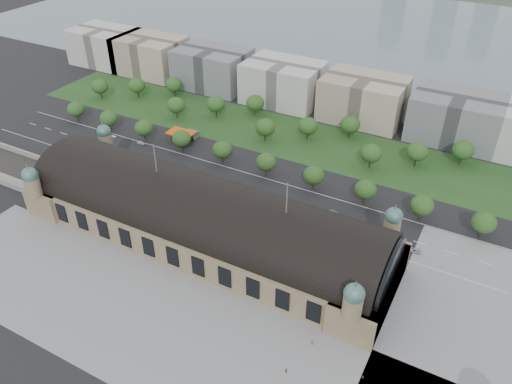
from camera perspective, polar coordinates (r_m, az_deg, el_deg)
The scene contains 56 objects.
ground at distance 199.87m, azimuth -5.91°, elevation -5.33°, with size 900.00×900.00×0.00m, color black.
station at distance 193.46m, azimuth -6.09°, elevation -3.00°, with size 150.00×48.40×44.30m.
track_cutting at distance 266.85m, azimuth -26.35°, elevation 2.27°, with size 70.00×24.00×3.10m.
plaza_south at distance 170.98m, azimuth -11.36°, elevation -14.66°, with size 190.00×48.00×0.12m, color gray.
plaza_east at distance 178.72m, azimuth 23.98°, elevation -15.03°, with size 56.00×100.00×0.12m, color gray.
road_slab at distance 234.22m, azimuth -4.91°, elevation 1.42°, with size 260.00×26.00×0.10m, color black.
grass_belt at distance 273.25m, azimuth 2.21°, elevation 6.72°, with size 300.00×45.00×0.10m, color #234A1D.
petrol_station at distance 268.98m, azimuth -7.95°, elevation 6.62°, with size 14.00×13.00×5.05m.
lake at distance 450.41m, azimuth 16.30°, elevation 16.83°, with size 700.00×320.00×0.08m, color slate.
office_0 at distance 383.96m, azimuth -16.82°, elevation 15.66°, with size 45.00×32.00×24.00m, color beige.
office_1 at distance 358.04m, azimuth -11.98°, elevation 15.03°, with size 45.00×32.00×24.00m, color #B9A791.
office_2 at distance 329.63m, azimuth -4.98°, elevation 13.93°, with size 45.00×32.00×24.00m, color slate.
office_3 at distance 306.79m, azimuth 3.11°, elevation 12.40°, with size 45.00×32.00×24.00m, color beige.
office_4 at distance 290.83m, azimuth 12.16°, elevation 10.38°, with size 45.00×32.00×24.00m, color #B9A791.
office_5 at distance 282.92m, azimuth 21.84°, elevation 7.90°, with size 45.00×32.00×24.00m, color slate.
tree_row_0 at distance 300.31m, azimuth -19.89°, elevation 8.89°, with size 9.60×9.60×11.52m.
tree_row_1 at distance 284.02m, azimuth -16.49°, elevation 8.08°, with size 9.60×9.60×11.52m.
tree_row_2 at distance 268.88m, azimuth -12.71°, elevation 7.15°, with size 9.60×9.60×11.52m.
tree_row_3 at distance 255.10m, azimuth -8.52°, elevation 6.07°, with size 9.60×9.60×11.52m.
tree_row_4 at distance 242.92m, azimuth -3.90°, elevation 4.84°, with size 9.60×9.60×11.52m.
tree_row_5 at distance 232.59m, azimuth 1.15°, elevation 3.46°, with size 9.60×9.60×11.52m.
tree_row_6 at distance 224.36m, azimuth 6.60°, elevation 1.93°, with size 9.60×9.60×11.52m.
tree_row_7 at distance 218.46m, azimuth 12.40°, elevation 0.28°, with size 9.60×9.60×11.52m.
tree_row_8 at distance 215.10m, azimuth 18.44°, elevation -1.44°, with size 9.60×9.60×11.52m.
tree_row_9 at distance 214.39m, azimuth 24.61°, elevation -3.17°, with size 9.60×9.60×11.52m.
tree_belt_0 at distance 325.40m, azimuth -17.43°, elevation 11.45°, with size 10.40×10.40×12.48m.
tree_belt_1 at distance 320.93m, azimuth -13.45°, elevation 11.77°, with size 10.40×10.40×12.48m.
tree_belt_2 at distance 317.98m, azimuth -9.38°, elevation 12.04°, with size 10.40×10.40×12.48m.
tree_belt_3 at distance 289.85m, azimuth -9.13°, elevation 9.78°, with size 10.40×10.40×12.48m.
tree_belt_4 at distance 288.60m, azimuth -4.63°, elevation 10.00°, with size 10.40×10.40×12.48m.
tree_belt_5 at distance 289.09m, azimuth -0.10°, elevation 10.16°, with size 10.40×10.40×12.48m.
tree_belt_6 at distance 261.99m, azimuth 1.06°, elevation 7.42°, with size 10.40×10.40×12.48m.
tree_belt_7 at distance 264.72m, azimuth 5.96°, elevation 7.54°, with size 10.40×10.40×12.48m.
tree_belt_8 at distance 269.31m, azimuth 10.72°, elevation 7.60°, with size 10.40×10.40×12.48m.
tree_belt_9 at distance 244.46m, azimuth 13.04°, elevation 4.34°, with size 10.40×10.40×12.48m.
tree_belt_10 at distance 251.73m, azimuth 17.96°, elevation 4.41°, with size 10.40×10.40×12.48m.
tree_belt_11 at distance 260.73m, azimuth 22.58°, elevation 4.45°, with size 10.40×10.40×12.48m.
traffic_car_0 at distance 271.74m, azimuth -18.84°, elevation 4.75°, with size 1.60×3.97×1.35m, color #B8B8BA.
traffic_car_1 at distance 269.21m, azimuth -13.03°, elevation 5.51°, with size 1.47×4.22×1.39m, color #9A9BA2.
traffic_car_2 at distance 253.96m, azimuth -15.21°, elevation 3.31°, with size 2.69×5.83×1.62m, color black.
traffic_car_4 at distance 215.44m, azimuth 1.05°, elevation -1.53°, with size 1.62×4.04×1.38m, color #181843.
traffic_car_5 at distance 213.65m, azimuth 8.87°, elevation -2.33°, with size 1.61×4.62×1.52m, color #5A5C62.
traffic_car_6 at distance 201.87m, azimuth 17.62°, elevation -6.34°, with size 2.49×5.40×1.50m, color silver.
parked_car_0 at distance 258.45m, azimuth -18.09°, elevation 3.32°, with size 1.55×4.45×1.47m, color black.
parked_car_1 at distance 249.18m, azimuth -15.78°, elevation 2.54°, with size 2.47×5.37×1.49m, color maroon.
parked_car_2 at distance 248.52m, azimuth -14.91°, elevation 2.62°, with size 2.28×5.61×1.63m, color #181F44.
parked_car_3 at distance 237.17m, azimuth -11.33°, elevation 1.49°, with size 1.75×4.34×1.48m, color slate.
parked_car_4 at distance 237.11m, azimuth -11.30°, elevation 1.47°, with size 1.49×4.28×1.41m, color silver.
parked_car_5 at distance 225.32m, azimuth -8.51°, elevation -0.12°, with size 2.57×5.58×1.55m, color #989CA0.
parked_car_6 at distance 222.51m, azimuth -7.35°, elevation -0.50°, with size 2.18×5.36×1.55m, color black.
bus_west at distance 223.59m, azimuth -5.31°, elevation 0.12°, with size 2.79×11.92×3.32m, color red.
bus_mid at distance 210.25m, azimuth 1.89°, elevation -2.19°, with size 3.08×13.15×3.66m, color beige.
bus_east at distance 212.54m, azimuth 0.46°, elevation -1.79°, with size 2.70×11.53×3.21m, color silver.
pedestrian_0 at distance 162.88m, azimuth 6.41°, elevation -16.86°, with size 0.85×0.48×1.73m, color gray.
pedestrian_1 at distance 156.28m, azimuth 3.47°, elevation -19.74°, with size 0.65×0.43×1.78m, color gray.
pedestrian_2 at distance 158.06m, azimuth 12.14°, elevation -19.95°, with size 0.81×0.47×1.67m, color gray.
Camera 1 is at (90.37, -124.36, 127.73)m, focal length 35.00 mm.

